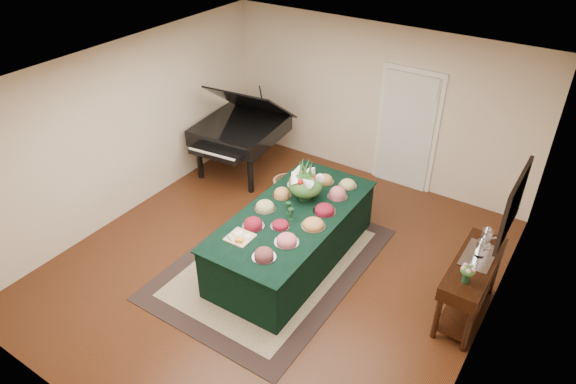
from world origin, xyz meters
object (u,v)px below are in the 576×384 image
Objects in this scene: grand_piano at (240,130)px; mahogany_sideboard at (472,274)px; buffet_table at (293,237)px; floral_centerpiece at (306,181)px.

grand_piano is 4.67m from mahogany_sideboard.
buffet_table is at bearing -36.70° from grand_piano.
buffet_table is 1.56× the size of grand_piano.
grand_piano is 1.31× the size of mahogany_sideboard.
floral_centerpiece reaches higher than buffet_table.
mahogany_sideboard reaches higher than buffet_table.
mahogany_sideboard is at bearing 6.99° from buffet_table.
buffet_table is at bearing -173.01° from mahogany_sideboard.
buffet_table is 0.79m from floral_centerpiece.
grand_piano is at bearing 143.30° from buffet_table.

